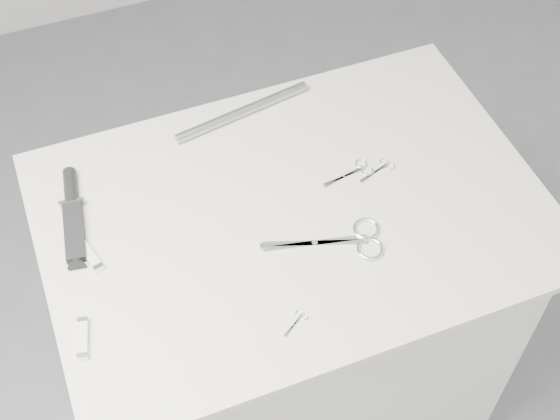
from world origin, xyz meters
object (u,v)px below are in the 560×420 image
object	(u,v)px
large_shears	(349,240)
sheathed_knife	(73,211)
pocket_knife_a	(83,338)
pocket_knife_b	(89,254)
metal_rail	(242,112)
plinth	(291,327)
embroidery_scissors_a	(355,172)
tiny_scissors	(297,321)
embroidery_scissors_b	(380,169)

from	to	relation	value
large_shears	sheathed_knife	xyz separation A→B (m)	(-0.48, 0.26, 0.01)
pocket_knife_a	pocket_knife_b	bearing A→B (deg)	-2.70
pocket_knife_b	metal_rail	size ratio (longest dim) A/B	0.28
plinth	pocket_knife_b	xyz separation A→B (m)	(-0.41, 0.04, 0.48)
plinth	sheathed_knife	distance (m)	0.65
plinth	pocket_knife_a	xyz separation A→B (m)	(-0.46, -0.14, 0.47)
pocket_knife_a	pocket_knife_b	xyz separation A→B (m)	(0.05, 0.17, 0.00)
embroidery_scissors_a	tiny_scissors	bearing A→B (deg)	-139.66
pocket_knife_a	sheathed_knife	bearing A→B (deg)	4.62
sheathed_knife	pocket_knife_a	distance (m)	0.29
tiny_scissors	pocket_knife_b	xyz separation A→B (m)	(-0.32, 0.28, 0.00)
metal_rail	sheathed_knife	bearing A→B (deg)	-161.32
plinth	sheathed_knife	world-z (taller)	sheathed_knife
plinth	embroidery_scissors_a	world-z (taller)	embroidery_scissors_a
large_shears	metal_rail	size ratio (longest dim) A/B	0.73
embroidery_scissors_a	pocket_knife_b	distance (m)	0.56
embroidery_scissors_a	pocket_knife_a	size ratio (longest dim) A/B	1.38
embroidery_scissors_b	metal_rail	world-z (taller)	metal_rail
embroidery_scissors_a	sheathed_knife	size ratio (longest dim) A/B	0.49
pocket_knife_b	embroidery_scissors_b	bearing A→B (deg)	-105.41
large_shears	metal_rail	distance (m)	0.41
large_shears	tiny_scissors	distance (m)	0.20
plinth	metal_rail	xyz separation A→B (m)	(-0.01, 0.29, 0.48)
embroidery_scissors_b	pocket_knife_b	bearing A→B (deg)	161.50
embroidery_scissors_b	pocket_knife_a	world-z (taller)	pocket_knife_a
metal_rail	large_shears	bearing A→B (deg)	-79.06
embroidery_scissors_b	tiny_scissors	size ratio (longest dim) A/B	1.53
tiny_scissors	pocket_knife_b	bearing A→B (deg)	105.80
embroidery_scissors_a	embroidery_scissors_b	xyz separation A→B (m)	(0.05, -0.01, -0.00)
embroidery_scissors_a	pocket_knife_a	world-z (taller)	pocket_knife_a
plinth	pocket_knife_a	distance (m)	0.67
plinth	embroidery_scissors_a	distance (m)	0.50
plinth	sheathed_knife	size ratio (longest dim) A/B	3.88
large_shears	tiny_scissors	bearing A→B (deg)	-125.37
plinth	pocket_knife_b	size ratio (longest dim) A/B	9.90
plinth	large_shears	world-z (taller)	large_shears
tiny_scissors	embroidery_scissors_a	bearing A→B (deg)	16.32
embroidery_scissors_a	embroidery_scissors_b	distance (m)	0.05
embroidery_scissors_a	sheathed_knife	world-z (taller)	sheathed_knife
embroidery_scissors_a	sheathed_knife	bearing A→B (deg)	160.62
plinth	sheathed_knife	bearing A→B (deg)	160.05
embroidery_scissors_b	tiny_scissors	world-z (taller)	same
large_shears	embroidery_scissors_b	size ratio (longest dim) A/B	2.67
tiny_scissors	sheathed_knife	size ratio (longest dim) A/B	0.25
pocket_knife_b	metal_rail	xyz separation A→B (m)	(0.40, 0.25, 0.01)
plinth	tiny_scissors	bearing A→B (deg)	-110.62
plinth	pocket_knife_a	size ratio (longest dim) A/B	10.84
pocket_knife_b	embroidery_scissors_a	bearing A→B (deg)	-104.23
sheathed_knife	metal_rail	xyz separation A→B (m)	(0.41, 0.14, 0.00)
embroidery_scissors_a	pocket_knife_b	bearing A→B (deg)	171.84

